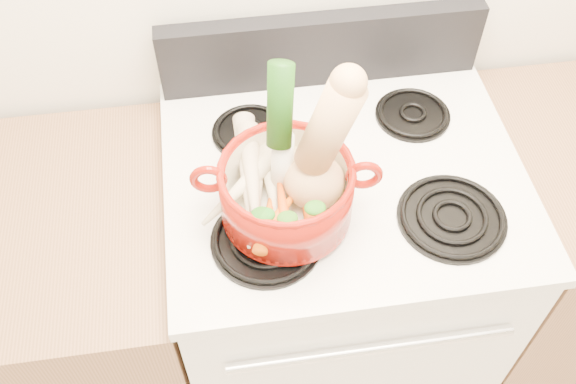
{
  "coord_description": "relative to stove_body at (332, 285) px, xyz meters",
  "views": [
    {
      "loc": [
        -0.25,
        0.53,
        2.01
      ],
      "look_at": [
        -0.14,
        1.28,
        1.06
      ],
      "focal_mm": 40.0,
      "sensor_mm": 36.0,
      "label": 1
    }
  ],
  "objects": [
    {
      "name": "parsnip_3",
      "position": [
        -0.24,
        -0.09,
        0.57
      ],
      "size": [
        0.18,
        0.16,
        0.06
      ],
      "primitive_type": "cone",
      "rotation": [
        1.66,
        0.0,
        -0.88
      ],
      "color": "beige",
      "rests_on": "dutch_oven"
    },
    {
      "name": "ginger",
      "position": [
        -0.12,
        -0.01,
        0.56
      ],
      "size": [
        0.11,
        0.09,
        0.05
      ],
      "primitive_type": "ellipsoid",
      "rotation": [
        0.0,
        0.0,
        -0.28
      ],
      "color": "tan",
      "rests_on": "dutch_oven"
    },
    {
      "name": "parsnip_5",
      "position": [
        -0.21,
        -0.08,
        0.59
      ],
      "size": [
        0.06,
        0.25,
        0.07
      ],
      "primitive_type": "cone",
      "rotation": [
        1.66,
        0.0,
        -0.04
      ],
      "color": "beige",
      "rests_on": "dutch_oven"
    },
    {
      "name": "carrot_0",
      "position": [
        -0.18,
        -0.13,
        0.55
      ],
      "size": [
        0.06,
        0.15,
        0.04
      ],
      "primitive_type": "cone",
      "rotation": [
        1.66,
        0.0,
        -0.24
      ],
      "color": "#D1440A",
      "rests_on": "dutch_oven"
    },
    {
      "name": "burner_back_left",
      "position": [
        -0.19,
        0.14,
        0.5
      ],
      "size": [
        0.17,
        0.17,
        0.02
      ],
      "primitive_type": "cylinder",
      "color": "black",
      "rests_on": "cooktop"
    },
    {
      "name": "cooktop",
      "position": [
        0.0,
        0.0,
        0.47
      ],
      "size": [
        0.78,
        0.67,
        0.03
      ],
      "primitive_type": "cube",
      "color": "silver",
      "rests_on": "stove_body"
    },
    {
      "name": "parsnip_1",
      "position": [
        -0.2,
        -0.08,
        0.57
      ],
      "size": [
        0.07,
        0.22,
        0.06
      ],
      "primitive_type": "cone",
      "rotation": [
        1.66,
        0.0,
        -0.13
      ],
      "color": "beige",
      "rests_on": "dutch_oven"
    },
    {
      "name": "parsnip_0",
      "position": [
        -0.21,
        -0.1,
        0.56
      ],
      "size": [
        0.08,
        0.23,
        0.06
      ],
      "primitive_type": "cone",
      "rotation": [
        1.66,
        0.0,
        -0.16
      ],
      "color": "beige",
      "rests_on": "dutch_oven"
    },
    {
      "name": "pot_handle_left",
      "position": [
        -0.29,
        -0.09,
        0.62
      ],
      "size": [
        0.07,
        0.02,
        0.07
      ],
      "primitive_type": "torus",
      "rotation": [
        1.57,
        0.0,
        -0.11
      ],
      "color": "maroon",
      "rests_on": "dutch_oven"
    },
    {
      "name": "carrot_3",
      "position": [
        -0.16,
        -0.15,
        0.57
      ],
      "size": [
        0.11,
        0.12,
        0.04
      ],
      "primitive_type": "cone",
      "rotation": [
        1.66,
        0.0,
        -0.71
      ],
      "color": "#D45B0A",
      "rests_on": "dutch_oven"
    },
    {
      "name": "carrot_1",
      "position": [
        -0.19,
        -0.16,
        0.56
      ],
      "size": [
        0.07,
        0.14,
        0.04
      ],
      "primitive_type": "cone",
      "rotation": [
        1.66,
        0.0,
        -0.31
      ],
      "color": "#CC600A",
      "rests_on": "dutch_oven"
    },
    {
      "name": "stove_body",
      "position": [
        0.0,
        0.0,
        0.0
      ],
      "size": [
        0.76,
        0.65,
        0.92
      ],
      "primitive_type": "cube",
      "color": "white",
      "rests_on": "floor"
    },
    {
      "name": "parsnip_4",
      "position": [
        -0.21,
        -0.03,
        0.58
      ],
      "size": [
        0.06,
        0.24,
        0.07
      ],
      "primitive_type": "cone",
      "rotation": [
        1.66,
        0.0,
        -0.07
      ],
      "color": "beige",
      "rests_on": "dutch_oven"
    },
    {
      "name": "leek",
      "position": [
        -0.15,
        -0.07,
        0.69
      ],
      "size": [
        0.08,
        0.12,
        0.32
      ],
      "primitive_type": "cylinder",
      "rotation": [
        -0.22,
        0.0,
        -0.31
      ],
      "color": "silver",
      "rests_on": "dutch_oven"
    },
    {
      "name": "burner_front_right",
      "position": [
        0.19,
        -0.16,
        0.5
      ],
      "size": [
        0.22,
        0.22,
        0.02
      ],
      "primitive_type": "cylinder",
      "color": "black",
      "rests_on": "cooktop"
    },
    {
      "name": "squash",
      "position": [
        -0.07,
        -0.1,
        0.69
      ],
      "size": [
        0.23,
        0.18,
        0.33
      ],
      "primitive_type": null,
      "rotation": [
        0.0,
        0.28,
        -0.27
      ],
      "color": "tan",
      "rests_on": "dutch_oven"
    },
    {
      "name": "carrot_4",
      "position": [
        -0.15,
        -0.14,
        0.58
      ],
      "size": [
        0.03,
        0.15,
        0.04
      ],
      "primitive_type": "cone",
      "rotation": [
        1.66,
        0.0,
        -0.02
      ],
      "color": "#D7420A",
      "rests_on": "dutch_oven"
    },
    {
      "name": "dutch_oven",
      "position": [
        -0.14,
        -0.1,
        0.57
      ],
      "size": [
        0.29,
        0.29,
        0.13
      ],
      "primitive_type": "cylinder",
      "rotation": [
        0.0,
        0.0,
        -0.11
      ],
      "color": "maroon",
      "rests_on": "burner_front_left"
    },
    {
      "name": "carrot_2",
      "position": [
        -0.11,
        -0.12,
        0.56
      ],
      "size": [
        0.03,
        0.16,
        0.04
      ],
      "primitive_type": "cone",
      "rotation": [
        1.66,
        0.0,
        0.02
      ],
      "color": "#D75B0A",
      "rests_on": "dutch_oven"
    },
    {
      "name": "control_backsplash",
      "position": [
        0.0,
        0.3,
        0.58
      ],
      "size": [
        0.76,
        0.05,
        0.18
      ],
      "primitive_type": "cube",
      "color": "black",
      "rests_on": "cooktop"
    },
    {
      "name": "burner_back_right",
      "position": [
        0.19,
        0.14,
        0.5
      ],
      "size": [
        0.17,
        0.17,
        0.02
      ],
      "primitive_type": "cylinder",
      "color": "black",
      "rests_on": "cooktop"
    },
    {
      "name": "parsnip_2",
      "position": [
        -0.17,
        -0.08,
        0.57
      ],
      "size": [
        0.04,
        0.19,
        0.06
      ],
      "primitive_type": "cone",
      "rotation": [
        1.66,
        0.0,
        -0.0
      ],
      "color": "beige",
      "rests_on": "dutch_oven"
    },
    {
      "name": "burner_front_left",
      "position": [
        -0.19,
        -0.16,
        0.5
      ],
      "size": [
        0.22,
        0.22,
        0.02
      ],
      "primitive_type": "cylinder",
      "color": "black",
      "rests_on": "cooktop"
    },
    {
      "name": "oven_handle",
      "position": [
        0.0,
        -0.34,
        0.32
      ],
      "size": [
        0.6,
        0.02,
        0.02
      ],
      "primitive_type": "cylinder",
      "rotation": [
        0.0,
        1.57,
        0.0
      ],
      "color": "silver",
      "rests_on": "stove_body"
    },
    {
      "name": "pot_handle_right",
      "position": [
        0.0,
        -0.12,
        0.62
      ],
      "size": [
        0.07,
        0.02,
        0.07
      ],
      "primitive_type": "torus",
      "rotation": [
        1.57,
        0.0,
        -0.11
      ],
      "color": "maroon",
      "rests_on": "dutch_oven"
    }
  ]
}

